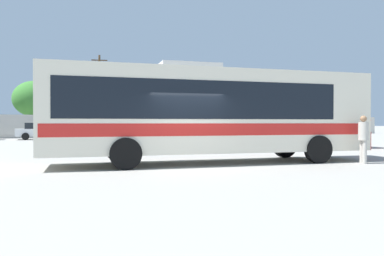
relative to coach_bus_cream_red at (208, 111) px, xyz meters
name	(u,v)px	position (x,y,z in m)	size (l,w,h in m)	color
ground_plane	(126,148)	(-1.26, 9.05, -1.96)	(300.00, 300.00, 0.00)	gray
perimeter_wall	(90,126)	(-1.26, 27.76, -0.80)	(80.00, 0.30, 2.33)	beige
coach_bus_cream_red	(208,111)	(0.00, 0.00, 0.00)	(12.42, 3.75, 3.68)	silver
attendant_by_bus_door	(363,136)	(5.28, -2.29, -0.95)	(0.43, 0.43, 1.78)	#B7B2A8
vendor_umbrella_near_gate_red	(350,115)	(11.50, 4.70, 0.00)	(2.40, 2.40, 2.32)	gray
parked_car_second_white	(42,131)	(-5.98, 23.90, -1.16)	(4.54, 2.08, 1.52)	silver
utility_pole_near	(99,94)	(0.26, 31.63, 2.93)	(1.79, 0.45, 9.41)	#4C3823
roadside_tree_midleft	(35,99)	(-6.72, 32.08, 2.20)	(4.67, 4.67, 6.16)	brown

